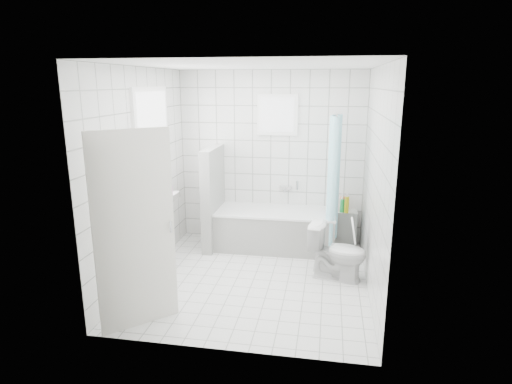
# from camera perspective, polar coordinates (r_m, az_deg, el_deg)

# --- Properties ---
(ground) EXTENTS (3.00, 3.00, 0.00)m
(ground) POSITION_cam_1_polar(r_m,az_deg,el_deg) (5.51, -0.31, -11.55)
(ground) COLOR white
(ground) RESTS_ON ground
(ceiling) EXTENTS (3.00, 3.00, 0.00)m
(ceiling) POSITION_cam_1_polar(r_m,az_deg,el_deg) (4.96, -0.36, 16.57)
(ceiling) COLOR white
(ceiling) RESTS_ON ground
(wall_back) EXTENTS (2.80, 0.02, 2.60)m
(wall_back) POSITION_cam_1_polar(r_m,az_deg,el_deg) (6.54, 1.98, 4.57)
(wall_back) COLOR white
(wall_back) RESTS_ON ground
(wall_front) EXTENTS (2.80, 0.02, 2.60)m
(wall_front) POSITION_cam_1_polar(r_m,az_deg,el_deg) (3.66, -4.45, -3.27)
(wall_front) COLOR white
(wall_front) RESTS_ON ground
(wall_left) EXTENTS (0.02, 3.00, 2.60)m
(wall_left) POSITION_cam_1_polar(r_m,az_deg,el_deg) (5.50, -14.87, 2.24)
(wall_left) COLOR white
(wall_left) RESTS_ON ground
(wall_right) EXTENTS (0.02, 3.00, 2.60)m
(wall_right) POSITION_cam_1_polar(r_m,az_deg,el_deg) (5.03, 15.56, 1.11)
(wall_right) COLOR white
(wall_right) RESTS_ON ground
(window_left) EXTENTS (0.01, 0.90, 1.40)m
(window_left) POSITION_cam_1_polar(r_m,az_deg,el_deg) (5.70, -13.41, 5.80)
(window_left) COLOR white
(window_left) RESTS_ON wall_left
(window_back) EXTENTS (0.50, 0.01, 0.50)m
(window_back) POSITION_cam_1_polar(r_m,az_deg,el_deg) (6.40, 2.87, 10.22)
(window_back) COLOR white
(window_back) RESTS_ON wall_back
(window_sill) EXTENTS (0.18, 1.02, 0.08)m
(window_sill) POSITION_cam_1_polar(r_m,az_deg,el_deg) (5.83, -12.58, -1.40)
(window_sill) COLOR white
(window_sill) RESTS_ON wall_left
(door) EXTENTS (0.61, 0.58, 2.00)m
(door) POSITION_cam_1_polar(r_m,az_deg,el_deg) (4.34, -15.84, -5.12)
(door) COLOR silver
(door) RESTS_ON ground
(bathtub) EXTENTS (1.75, 0.77, 0.58)m
(bathtub) POSITION_cam_1_polar(r_m,az_deg,el_deg) (6.41, 2.65, -4.96)
(bathtub) COLOR white
(bathtub) RESTS_ON ground
(partition_wall) EXTENTS (0.15, 0.85, 1.50)m
(partition_wall) POSITION_cam_1_polar(r_m,az_deg,el_deg) (6.41, -5.72, -0.73)
(partition_wall) COLOR white
(partition_wall) RESTS_ON ground
(tiled_ledge) EXTENTS (0.40, 0.24, 0.55)m
(tiled_ledge) POSITION_cam_1_polar(r_m,az_deg,el_deg) (6.62, 11.51, -4.76)
(tiled_ledge) COLOR white
(tiled_ledge) RESTS_ON ground
(toilet) EXTENTS (0.76, 0.53, 0.71)m
(toilet) POSITION_cam_1_polar(r_m,az_deg,el_deg) (5.49, 10.82, -7.85)
(toilet) COLOR white
(toilet) RESTS_ON ground
(curtain_rod) EXTENTS (0.02, 0.80, 0.02)m
(curtain_rod) POSITION_cam_1_polar(r_m,az_deg,el_deg) (6.00, 10.67, 10.20)
(curtain_rod) COLOR silver
(curtain_rod) RESTS_ON wall_back
(shower_curtain) EXTENTS (0.14, 0.48, 1.78)m
(shower_curtain) POSITION_cam_1_polar(r_m,az_deg,el_deg) (6.00, 10.29, 1.51)
(shower_curtain) COLOR #4FD3E7
(shower_curtain) RESTS_ON curtain_rod
(tub_faucet) EXTENTS (0.18, 0.06, 0.06)m
(tub_faucet) POSITION_cam_1_polar(r_m,az_deg,el_deg) (6.56, 3.94, 0.57)
(tub_faucet) COLOR silver
(tub_faucet) RESTS_ON wall_back
(sill_bottles) EXTENTS (0.17, 0.75, 0.33)m
(sill_bottles) POSITION_cam_1_polar(r_m,az_deg,el_deg) (5.77, -12.66, 0.14)
(sill_bottles) COLOR silver
(sill_bottles) RESTS_ON window_sill
(ledge_bottles) EXTENTS (0.13, 0.18, 0.25)m
(ledge_bottles) POSITION_cam_1_polar(r_m,az_deg,el_deg) (6.46, 11.64, -1.66)
(ledge_bottles) COLOR green
(ledge_bottles) RESTS_ON tiled_ledge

